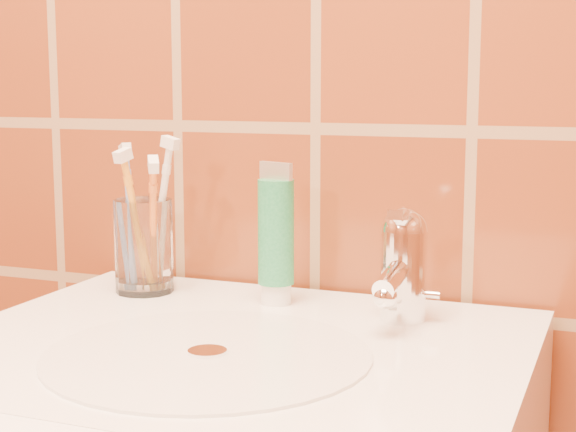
% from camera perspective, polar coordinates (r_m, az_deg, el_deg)
% --- Properties ---
extents(glass_tumbler, '(0.08, 0.08, 0.11)m').
position_cam_1_polar(glass_tumbler, '(1.05, -9.31, -1.92)').
color(glass_tumbler, white).
rests_on(glass_tumbler, pedestal_sink).
extents(toothpaste_tube, '(0.04, 0.04, 0.16)m').
position_cam_1_polar(toothpaste_tube, '(0.98, -0.78, -1.44)').
color(toothpaste_tube, white).
rests_on(toothpaste_tube, pedestal_sink).
extents(faucet, '(0.05, 0.11, 0.12)m').
position_cam_1_polar(faucet, '(0.92, 7.42, -2.91)').
color(faucet, white).
rests_on(faucet, pedestal_sink).
extents(toothbrush_0, '(0.09, 0.08, 0.19)m').
position_cam_1_polar(toothbrush_0, '(1.04, -8.27, 0.02)').
color(toothbrush_0, white).
rests_on(toothbrush_0, glass_tumbler).
extents(toothbrush_1, '(0.05, 0.11, 0.19)m').
position_cam_1_polar(toothbrush_1, '(1.03, -9.73, -0.48)').
color(toothbrush_1, orange).
rests_on(toothbrush_1, glass_tumbler).
extents(toothbrush_2, '(0.13, 0.15, 0.19)m').
position_cam_1_polar(toothbrush_2, '(1.02, -8.72, -0.77)').
color(toothbrush_2, orange).
rests_on(toothbrush_2, glass_tumbler).
extents(toothbrush_3, '(0.11, 0.11, 0.19)m').
position_cam_1_polar(toothbrush_3, '(1.06, -10.11, -0.13)').
color(toothbrush_3, '#7D9DDF').
rests_on(toothbrush_3, glass_tumbler).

